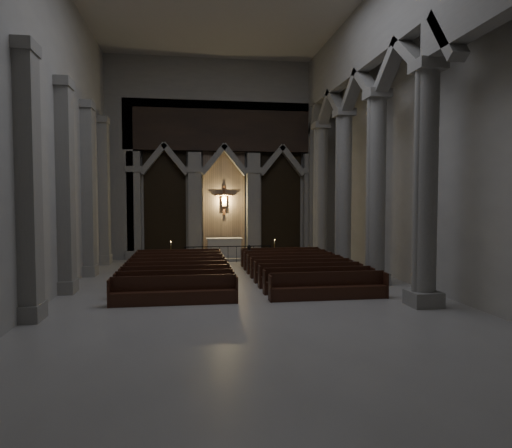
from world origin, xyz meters
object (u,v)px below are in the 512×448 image
(worshipper, at_px, (250,257))
(candle_stand_left, at_px, (171,257))
(altar, at_px, (224,247))
(pews, at_px, (240,273))
(altar_rail, at_px, (228,251))
(candle_stand_right, at_px, (274,256))

(worshipper, bearing_deg, candle_stand_left, 139.69)
(altar, distance_m, worshipper, 4.37)
(altar, xyz_separation_m, worshipper, (0.97, -4.26, -0.09))
(candle_stand_left, distance_m, pews, 6.84)
(altar, xyz_separation_m, pews, (0.08, -7.61, -0.39))
(altar_rail, height_order, worshipper, worshipper)
(altar, distance_m, candle_stand_right, 3.33)
(altar, relative_size, candle_stand_right, 1.68)
(candle_stand_left, xyz_separation_m, worshipper, (4.07, -2.71, 0.28))
(pews, bearing_deg, candle_stand_right, 65.24)
(altar_rail, xyz_separation_m, pews, (-0.00, -5.81, -0.32))
(altar_rail, xyz_separation_m, candle_stand_right, (2.64, -0.08, -0.29))
(candle_stand_right, bearing_deg, pews, -114.76)
(altar, bearing_deg, worshipper, -77.18)
(candle_stand_left, bearing_deg, altar, 26.65)
(candle_stand_left, height_order, worshipper, candle_stand_left)
(altar_rail, distance_m, pews, 5.82)
(candle_stand_right, height_order, pews, candle_stand_right)
(candle_stand_left, xyz_separation_m, pews, (3.18, -6.06, -0.02))
(altar, relative_size, pews, 0.22)
(altar, relative_size, altar_rail, 0.44)
(altar_rail, distance_m, candle_stand_right, 2.66)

